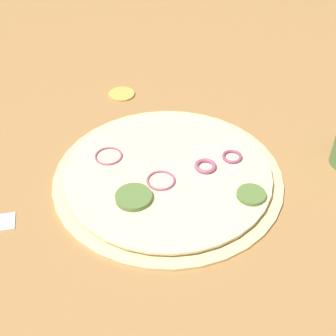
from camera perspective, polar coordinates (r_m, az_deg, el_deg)
ground_plane at (r=0.67m, az=-0.00°, el=-1.22°), size 3.00×3.00×0.00m
pizza at (r=0.66m, az=0.03°, el=-0.86°), size 0.32×0.32×0.02m
loose_cap at (r=0.84m, az=-5.69°, el=9.05°), size 0.05×0.05×0.01m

